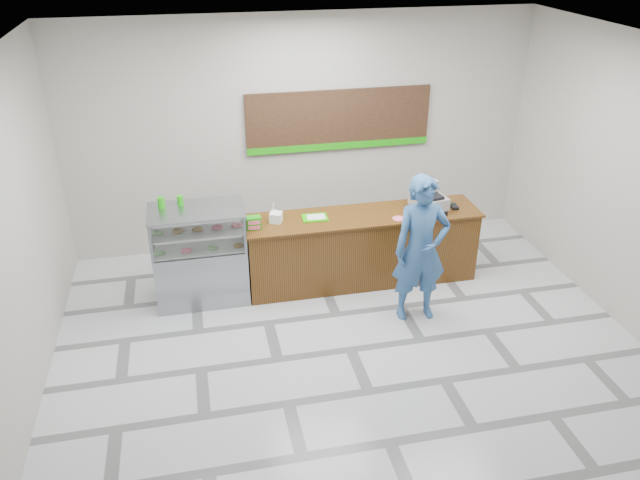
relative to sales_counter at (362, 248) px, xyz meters
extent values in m
plane|color=silver|center=(-0.55, -1.55, -0.52)|extent=(7.00, 7.00, 0.00)
plane|color=#B4B0A5|center=(-0.55, 1.45, 1.23)|extent=(7.00, 0.00, 7.00)
plane|color=silver|center=(-0.55, -1.55, 2.98)|extent=(7.00, 7.00, 0.00)
cube|color=brown|center=(0.00, 0.00, -0.02)|extent=(3.20, 0.70, 1.00)
cube|color=brown|center=(0.00, 0.00, 0.50)|extent=(3.26, 0.76, 0.03)
cube|color=gray|center=(-2.22, 0.00, -0.12)|extent=(1.20, 0.70, 0.80)
cube|color=white|center=(-2.22, 0.00, 0.53)|extent=(1.20, 0.70, 0.50)
cube|color=gray|center=(-2.22, 0.00, 0.80)|extent=(1.22, 0.72, 0.03)
cube|color=silver|center=(-2.22, 0.00, 0.30)|extent=(1.14, 0.64, 0.02)
cube|color=silver|center=(-2.22, 0.00, 0.54)|extent=(1.14, 0.64, 0.02)
torus|color=#8CD07C|center=(-2.72, -0.10, 0.34)|extent=(0.15, 0.15, 0.05)
torus|color=#FF6787|center=(-2.39, -0.10, 0.34)|extent=(0.15, 0.15, 0.05)
torus|color=#8CD07C|center=(-2.05, -0.10, 0.34)|extent=(0.15, 0.15, 0.05)
torus|color=#9F6D22|center=(-1.72, -0.10, 0.34)|extent=(0.15, 0.15, 0.05)
torus|color=#8CD07C|center=(-2.72, 0.05, 0.58)|extent=(0.15, 0.15, 0.05)
torus|color=#9F6D22|center=(-2.47, 0.05, 0.58)|extent=(0.15, 0.15, 0.05)
torus|color=#9F6D22|center=(-2.22, 0.05, 0.58)|extent=(0.15, 0.15, 0.05)
torus|color=#FF6787|center=(-1.97, 0.05, 0.58)|extent=(0.15, 0.15, 0.05)
torus|color=#FF6787|center=(-1.72, 0.05, 0.58)|extent=(0.15, 0.15, 0.05)
cube|color=black|center=(0.00, 1.41, 1.43)|extent=(2.80, 0.05, 0.90)
cube|color=#1BA50D|center=(0.00, 1.38, 1.03)|extent=(2.80, 0.02, 0.10)
cube|color=black|center=(0.92, -0.07, 0.54)|extent=(0.41, 0.41, 0.06)
cube|color=gray|center=(0.92, -0.07, 0.66)|extent=(0.48, 0.50, 0.16)
cube|color=black|center=(0.92, -0.15, 0.76)|extent=(0.32, 0.25, 0.04)
cube|color=gray|center=(0.92, 0.05, 0.82)|extent=(0.36, 0.17, 0.16)
cube|color=black|center=(0.92, -0.01, 0.84)|extent=(0.26, 0.07, 0.10)
cube|color=black|center=(1.31, -0.05, 0.54)|extent=(0.10, 0.18, 0.04)
cube|color=#28D003|center=(-0.66, 0.03, 0.52)|extent=(0.35, 0.26, 0.02)
cube|color=white|center=(-0.64, 0.03, 0.53)|extent=(0.25, 0.18, 0.00)
cube|color=white|center=(-1.19, 0.03, 0.58)|extent=(0.20, 0.20, 0.13)
cylinder|color=silver|center=(-1.20, 0.11, 0.58)|extent=(0.09, 0.09, 0.13)
cube|color=#1BA50D|center=(-1.50, -0.10, 0.60)|extent=(0.19, 0.13, 0.17)
cylinder|color=#FF6787|center=(0.44, -0.22, 0.52)|extent=(0.17, 0.17, 0.00)
cylinder|color=#1BA50D|center=(-2.64, 0.14, 0.89)|extent=(0.09, 0.09, 0.15)
cylinder|color=#1BA50D|center=(-2.40, 0.18, 0.88)|extent=(0.08, 0.08, 0.13)
imported|color=#315C93|center=(0.47, -1.00, 0.45)|extent=(0.73, 0.50, 1.94)
camera|label=1|loc=(-2.20, -7.39, 4.14)|focal=35.00mm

